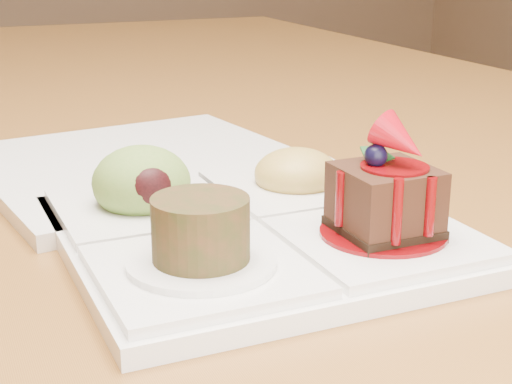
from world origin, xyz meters
name	(u,v)px	position (x,y,z in m)	size (l,w,h in m)	color
dining_table	(184,150)	(0.00, 0.00, 0.68)	(1.00, 1.80, 0.75)	brown
sampler_plate	(252,216)	(-0.11, -0.47, 0.77)	(0.24, 0.24, 0.09)	white
second_plate	(144,166)	(-0.13, -0.30, 0.76)	(0.25, 0.25, 0.01)	white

